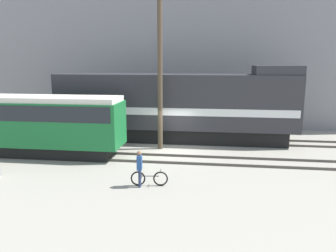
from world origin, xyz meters
The scene contains 9 objects.
ground_plane centered at (0.00, 0.00, 0.00)m, with size 120.00×120.00×0.00m, color #9E998C.
track_near centered at (0.00, -1.81, 0.07)m, with size 60.00×1.51×0.14m.
track_far centered at (0.00, 3.00, 0.07)m, with size 60.00×1.51×0.14m.
building_backdrop centered at (0.00, 10.92, 6.16)m, with size 36.80×6.00×12.32m.
freight_locomotive centered at (-0.04, 3.00, 2.49)m, with size 16.73×3.04×5.33m.
streetcar centered at (-7.89, -1.81, 2.05)m, with size 10.27×2.54×3.59m.
bicycle centered at (-0.30, -5.89, 0.34)m, with size 1.71×0.44×0.74m.
person centered at (-0.71, -6.08, 1.03)m, with size 0.26×0.38×1.69m.
utility_pole_left centered at (-0.82, 0.60, 4.67)m, with size 0.31×0.31×9.35m.
Camera 1 is at (2.44, -19.84, 5.60)m, focal length 35.00 mm.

